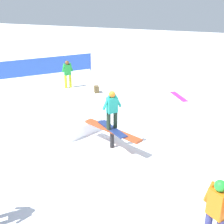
{
  "coord_description": "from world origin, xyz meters",
  "views": [
    {
      "loc": [
        2.99,
        -8.63,
        4.94
      ],
      "look_at": [
        0.0,
        0.0,
        1.26
      ],
      "focal_mm": 50.0,
      "sensor_mm": 36.0,
      "label": 1
    }
  ],
  "objects_px": {
    "bystander_green": "(68,73)",
    "loose_snowboard_white": "(86,104)",
    "rail_feature": "(112,132)",
    "bystander_orange": "(216,210)",
    "backpack_on_snow": "(96,89)",
    "main_rider_on_rail": "(112,111)",
    "loose_snowboard_magenta": "(179,96)"
  },
  "relations": [
    {
      "from": "loose_snowboard_magenta",
      "to": "backpack_on_snow",
      "type": "bearing_deg",
      "value": 67.09
    },
    {
      "from": "bystander_orange",
      "to": "main_rider_on_rail",
      "type": "bearing_deg",
      "value": 174.11
    },
    {
      "from": "bystander_orange",
      "to": "bystander_green",
      "type": "distance_m",
      "value": 11.58
    },
    {
      "from": "loose_snowboard_magenta",
      "to": "loose_snowboard_white",
      "type": "bearing_deg",
      "value": 90.04
    },
    {
      "from": "bystander_orange",
      "to": "loose_snowboard_magenta",
      "type": "bearing_deg",
      "value": 140.85
    },
    {
      "from": "main_rider_on_rail",
      "to": "bystander_orange",
      "type": "xyz_separation_m",
      "value": [
        3.31,
        -3.29,
        -0.41
      ]
    },
    {
      "from": "loose_snowboard_white",
      "to": "loose_snowboard_magenta",
      "type": "xyz_separation_m",
      "value": [
        3.78,
        2.47,
        0.0
      ]
    },
    {
      "from": "bystander_green",
      "to": "loose_snowboard_white",
      "type": "distance_m",
      "value": 2.89
    },
    {
      "from": "main_rider_on_rail",
      "to": "backpack_on_snow",
      "type": "bearing_deg",
      "value": 157.36
    },
    {
      "from": "main_rider_on_rail",
      "to": "backpack_on_snow",
      "type": "distance_m",
      "value": 5.89
    },
    {
      "from": "bystander_orange",
      "to": "bystander_green",
      "type": "height_order",
      "value": "bystander_orange"
    },
    {
      "from": "bystander_orange",
      "to": "loose_snowboard_white",
      "type": "distance_m",
      "value": 8.85
    },
    {
      "from": "loose_snowboard_white",
      "to": "main_rider_on_rail",
      "type": "bearing_deg",
      "value": 122.67
    },
    {
      "from": "bystander_green",
      "to": "bystander_orange",
      "type": "bearing_deg",
      "value": 87.12
    },
    {
      "from": "main_rider_on_rail",
      "to": "bystander_green",
      "type": "xyz_separation_m",
      "value": [
        -4.31,
        5.43,
        -0.48
      ]
    },
    {
      "from": "main_rider_on_rail",
      "to": "loose_snowboard_magenta",
      "type": "bearing_deg",
      "value": 117.29
    },
    {
      "from": "bystander_green",
      "to": "loose_snowboard_white",
      "type": "xyz_separation_m",
      "value": [
        1.91,
        -2.02,
        -0.8
      ]
    },
    {
      "from": "rail_feature",
      "to": "bystander_green",
      "type": "xyz_separation_m",
      "value": [
        -4.31,
        5.43,
        0.25
      ]
    },
    {
      "from": "bystander_green",
      "to": "backpack_on_snow",
      "type": "xyz_separation_m",
      "value": [
        1.7,
        -0.27,
        -0.64
      ]
    },
    {
      "from": "main_rider_on_rail",
      "to": "bystander_orange",
      "type": "bearing_deg",
      "value": -4.35
    },
    {
      "from": "rail_feature",
      "to": "bystander_orange",
      "type": "relative_size",
      "value": 1.43
    },
    {
      "from": "backpack_on_snow",
      "to": "loose_snowboard_white",
      "type": "bearing_deg",
      "value": -25.21
    },
    {
      "from": "main_rider_on_rail",
      "to": "loose_snowboard_magenta",
      "type": "height_order",
      "value": "main_rider_on_rail"
    },
    {
      "from": "rail_feature",
      "to": "bystander_orange",
      "type": "distance_m",
      "value": 4.68
    },
    {
      "from": "main_rider_on_rail",
      "to": "bystander_orange",
      "type": "height_order",
      "value": "main_rider_on_rail"
    },
    {
      "from": "bystander_orange",
      "to": "loose_snowboard_magenta",
      "type": "height_order",
      "value": "bystander_orange"
    },
    {
      "from": "bystander_orange",
      "to": "bystander_green",
      "type": "xyz_separation_m",
      "value": [
        -7.62,
        8.72,
        -0.07
      ]
    },
    {
      "from": "rail_feature",
      "to": "backpack_on_snow",
      "type": "relative_size",
      "value": 6.55
    },
    {
      "from": "main_rider_on_rail",
      "to": "rail_feature",
      "type": "bearing_deg",
      "value": 0.0
    },
    {
      "from": "bystander_green",
      "to": "loose_snowboard_white",
      "type": "bearing_deg",
      "value": 89.35
    },
    {
      "from": "main_rider_on_rail",
      "to": "backpack_on_snow",
      "type": "relative_size",
      "value": 3.82
    },
    {
      "from": "bystander_orange",
      "to": "loose_snowboard_white",
      "type": "xyz_separation_m",
      "value": [
        -5.72,
        6.7,
        -0.86
      ]
    }
  ]
}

